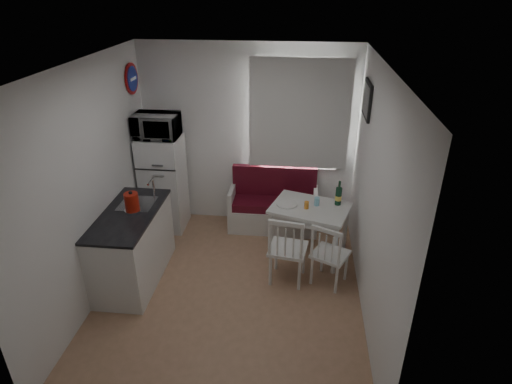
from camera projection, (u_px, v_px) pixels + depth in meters
floor at (231, 291)px, 5.05m from camera, size 3.00×3.50×0.02m
ceiling at (224, 66)px, 3.88m from camera, size 3.00×3.50×0.02m
wall_back at (248, 138)px, 6.02m from camera, size 3.00×0.02×2.60m
wall_front at (185, 309)px, 2.91m from camera, size 3.00×0.02×2.60m
wall_left at (91, 187)px, 4.61m from camera, size 0.02×3.50×2.60m
wall_right at (374, 201)px, 4.32m from camera, size 0.02×3.50×2.60m
window at (299, 117)px, 5.78m from camera, size 1.22×0.06×1.47m
curtain at (299, 115)px, 5.70m from camera, size 1.35×0.02×1.50m
kitchen_counter at (133, 246)px, 5.10m from camera, size 0.62×1.32×1.16m
wall_sign at (132, 79)px, 5.51m from camera, size 0.03×0.40×0.40m
picture_frame at (367, 100)px, 4.96m from camera, size 0.04×0.52×0.42m
bench at (273, 209)px, 6.22m from camera, size 1.27×0.49×0.91m
dining_table at (310, 212)px, 5.46m from camera, size 1.11×0.92×0.71m
chair_left at (288, 244)px, 4.93m from camera, size 0.49×0.47×0.49m
chair_right at (331, 250)px, 4.91m from camera, size 0.51×0.52×0.45m
fridge at (164, 183)px, 6.09m from camera, size 0.56×0.56×1.40m
microwave at (156, 126)px, 5.66m from camera, size 0.59×0.40×0.33m
kettle at (132, 202)px, 4.87m from camera, size 0.19×0.19×0.26m
wine_bottle at (339, 193)px, 5.41m from camera, size 0.08×0.08×0.33m
drinking_glass_orange at (306, 205)px, 5.37m from camera, size 0.06×0.06×0.09m
drinking_glass_blue at (317, 201)px, 5.44m from camera, size 0.07×0.07×0.11m
plate at (287, 204)px, 5.47m from camera, size 0.27×0.27×0.02m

